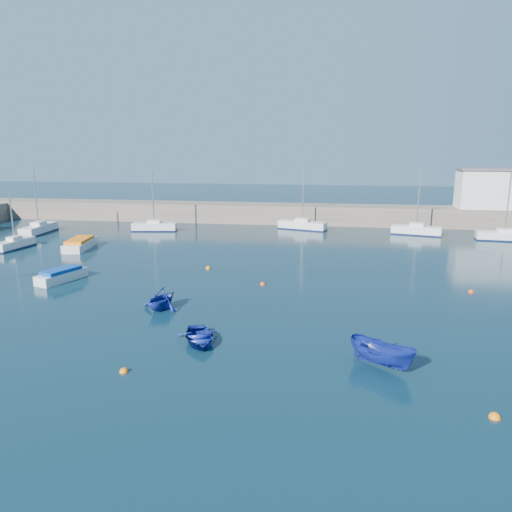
# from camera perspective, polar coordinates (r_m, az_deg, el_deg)

# --- Properties ---
(ground) EXTENTS (220.00, 220.00, 0.00)m
(ground) POSITION_cam_1_polar(r_m,az_deg,el_deg) (27.45, -9.50, -11.47)
(ground) COLOR #0B2533
(ground) RESTS_ON ground
(back_wall) EXTENTS (96.00, 4.50, 2.60)m
(back_wall) POSITION_cam_1_polar(r_m,az_deg,el_deg) (70.90, 1.73, 4.89)
(back_wall) COLOR #6D6053
(back_wall) RESTS_ON ground
(harbor_office) EXTENTS (10.00, 4.00, 5.00)m
(harbor_office) POSITION_cam_1_polar(r_m,az_deg,el_deg) (73.42, 25.89, 6.87)
(harbor_office) COLOR silver
(harbor_office) RESTS_ON back_wall
(sailboat_3) EXTENTS (2.03, 5.07, 6.62)m
(sailboat_3) POSITION_cam_1_polar(r_m,az_deg,el_deg) (59.52, -25.86, 1.26)
(sailboat_3) COLOR silver
(sailboat_3) RESTS_ON ground
(sailboat_4) EXTENTS (1.83, 6.26, 8.23)m
(sailboat_4) POSITION_cam_1_polar(r_m,az_deg,el_deg) (68.27, -23.56, 2.89)
(sailboat_4) COLOR silver
(sailboat_4) RESTS_ON ground
(sailboat_5) EXTENTS (5.77, 2.30, 7.49)m
(sailboat_5) POSITION_cam_1_polar(r_m,az_deg,el_deg) (65.65, -11.55, 3.34)
(sailboat_5) COLOR silver
(sailboat_5) RESTS_ON ground
(sailboat_6) EXTENTS (6.50, 3.53, 8.26)m
(sailboat_6) POSITION_cam_1_polar(r_m,az_deg,el_deg) (65.69, 5.33, 3.56)
(sailboat_6) COLOR silver
(sailboat_6) RESTS_ON ground
(sailboat_7) EXTENTS (6.15, 3.05, 7.88)m
(sailboat_7) POSITION_cam_1_polar(r_m,az_deg,el_deg) (64.73, 17.85, 2.86)
(sailboat_7) COLOR silver
(sailboat_7) RESTS_ON ground
(sailboat_8) EXTENTS (6.32, 2.36, 8.09)m
(sailboat_8) POSITION_cam_1_polar(r_m,az_deg,el_deg) (64.82, 26.51, 2.08)
(sailboat_8) COLOR silver
(sailboat_8) RESTS_ON ground
(motorboat_1) EXTENTS (2.89, 4.54, 1.05)m
(motorboat_1) POSITION_cam_1_polar(r_m,az_deg,el_deg) (44.21, -21.35, -2.05)
(motorboat_1) COLOR silver
(motorboat_1) RESTS_ON ground
(motorboat_2) EXTENTS (2.61, 5.72, 1.14)m
(motorboat_2) POSITION_cam_1_polar(r_m,az_deg,el_deg) (56.75, -19.49, 1.32)
(motorboat_2) COLOR silver
(motorboat_2) RESTS_ON ground
(dinghy_center) EXTENTS (3.48, 4.04, 0.70)m
(dinghy_center) POSITION_cam_1_polar(r_m,az_deg,el_deg) (29.04, -6.53, -9.21)
(dinghy_center) COLOR navy
(dinghy_center) RESTS_ON ground
(dinghy_left) EXTENTS (3.33, 3.60, 1.57)m
(dinghy_left) POSITION_cam_1_polar(r_m,az_deg,el_deg) (34.85, -10.79, -4.78)
(dinghy_left) COLOR navy
(dinghy_left) RESTS_ON ground
(dinghy_right) EXTENTS (3.82, 3.29, 1.43)m
(dinghy_right) POSITION_cam_1_polar(r_m,az_deg,el_deg) (26.64, 14.20, -10.80)
(dinghy_right) COLOR navy
(dinghy_right) RESTS_ON ground
(buoy_0) EXTENTS (0.46, 0.46, 0.46)m
(buoy_0) POSITION_cam_1_polar(r_m,az_deg,el_deg) (26.47, -14.85, -12.70)
(buoy_0) COLOR orange
(buoy_0) RESTS_ON ground
(buoy_1) EXTENTS (0.44, 0.44, 0.44)m
(buoy_1) POSITION_cam_1_polar(r_m,az_deg,el_deg) (40.26, 0.79, -3.29)
(buoy_1) COLOR #E24010
(buoy_1) RESTS_ON ground
(buoy_3) EXTENTS (0.49, 0.49, 0.49)m
(buoy_3) POSITION_cam_1_polar(r_m,az_deg,el_deg) (45.47, -5.49, -1.44)
(buoy_3) COLOR orange
(buoy_3) RESTS_ON ground
(buoy_4) EXTENTS (0.45, 0.45, 0.45)m
(buoy_4) POSITION_cam_1_polar(r_m,az_deg,el_deg) (41.58, 23.36, -3.85)
(buoy_4) COLOR #E24010
(buoy_4) RESTS_ON ground
(buoy_5) EXTENTS (0.50, 0.50, 0.50)m
(buoy_5) POSITION_cam_1_polar(r_m,az_deg,el_deg) (24.06, 25.60, -16.35)
(buoy_5) COLOR orange
(buoy_5) RESTS_ON ground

